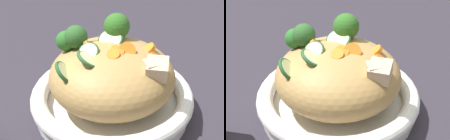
# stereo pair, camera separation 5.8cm
# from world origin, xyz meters

# --- Properties ---
(ground_plane) EXTENTS (3.00, 3.00, 0.00)m
(ground_plane) POSITION_xyz_m (0.00, 0.00, 0.00)
(ground_plane) COLOR #2D2832
(serving_bowl) EXTENTS (0.29, 0.29, 0.05)m
(serving_bowl) POSITION_xyz_m (0.00, 0.00, 0.02)
(serving_bowl) COLOR white
(serving_bowl) RESTS_ON ground_plane
(noodle_heap) EXTENTS (0.22, 0.22, 0.11)m
(noodle_heap) POSITION_xyz_m (-0.00, 0.00, 0.07)
(noodle_heap) COLOR tan
(noodle_heap) RESTS_ON serving_bowl
(broccoli_florets) EXTENTS (0.12, 0.12, 0.07)m
(broccoli_florets) POSITION_xyz_m (-0.02, -0.04, 0.14)
(broccoli_florets) COLOR #9EBE78
(broccoli_florets) RESTS_ON serving_bowl
(carrot_coins) EXTENTS (0.09, 0.14, 0.04)m
(carrot_coins) POSITION_xyz_m (-0.00, 0.03, 0.13)
(carrot_coins) COLOR orange
(carrot_coins) RESTS_ON serving_bowl
(zucchini_slices) EXTENTS (0.14, 0.08, 0.05)m
(zucchini_slices) POSITION_xyz_m (0.03, -0.03, 0.12)
(zucchini_slices) COLOR beige
(zucchini_slices) RESTS_ON serving_bowl
(chicken_chunks) EXTENTS (0.05, 0.05, 0.03)m
(chicken_chunks) POSITION_xyz_m (0.01, 0.08, 0.12)
(chicken_chunks) COLOR beige
(chicken_chunks) RESTS_ON serving_bowl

